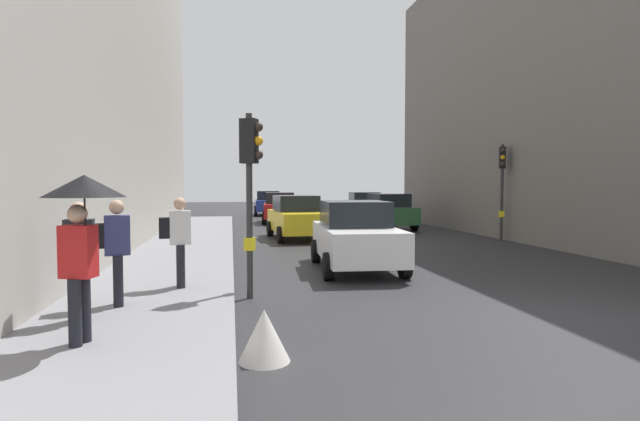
% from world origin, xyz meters
% --- Properties ---
extents(ground_plane, '(120.00, 120.00, 0.00)m').
position_xyz_m(ground_plane, '(0.00, 0.00, 0.00)').
color(ground_plane, '#28282B').
extents(sidewalk_kerb, '(3.04, 40.00, 0.16)m').
position_xyz_m(sidewalk_kerb, '(-6.86, 6.00, 0.08)').
color(sidewalk_kerb, gray).
rests_on(sidewalk_kerb, ground).
extents(traffic_light_near_right, '(0.45, 0.35, 3.53)m').
position_xyz_m(traffic_light_near_right, '(-5.02, 2.37, 2.43)').
color(traffic_light_near_right, '#2D2D2D').
rests_on(traffic_light_near_right, ground).
extents(traffic_light_mid_street, '(0.34, 0.45, 3.77)m').
position_xyz_m(traffic_light_mid_street, '(5.03, 10.83, 2.60)').
color(traffic_light_mid_street, '#2D2D2D').
rests_on(traffic_light_mid_street, ground).
extents(car_white_compact, '(2.21, 4.30, 1.76)m').
position_xyz_m(car_white_compact, '(-2.22, 5.32, 0.88)').
color(car_white_compact, silver).
rests_on(car_white_compact, ground).
extents(car_green_estate, '(2.21, 4.30, 1.76)m').
position_xyz_m(car_green_estate, '(2.27, 16.81, 0.88)').
color(car_green_estate, '#2D6038').
rests_on(car_green_estate, ground).
extents(car_blue_van, '(2.17, 4.28, 1.76)m').
position_xyz_m(car_blue_van, '(-2.72, 29.75, 0.88)').
color(car_blue_van, navy).
rests_on(car_blue_van, ground).
extents(car_red_sedan, '(2.27, 4.33, 1.76)m').
position_xyz_m(car_red_sedan, '(-2.60, 21.99, 0.88)').
color(car_red_sedan, red).
rests_on(car_red_sedan, ground).
extents(car_yellow_taxi, '(2.25, 4.32, 1.76)m').
position_xyz_m(car_yellow_taxi, '(-2.77, 12.98, 0.88)').
color(car_yellow_taxi, yellow).
rests_on(car_yellow_taxi, ground).
extents(car_silver_hatchback, '(2.22, 4.30, 1.76)m').
position_xyz_m(car_silver_hatchback, '(2.60, 22.54, 0.88)').
color(car_silver_hatchback, '#BCBCC1').
rests_on(car_silver_hatchback, ground).
extents(pedestrian_with_umbrella, '(1.00, 1.00, 2.14)m').
position_xyz_m(pedestrian_with_umbrella, '(-7.21, -0.58, 1.84)').
color(pedestrian_with_umbrella, black).
rests_on(pedestrian_with_umbrella, sidewalk_kerb).
extents(pedestrian_with_black_backpack, '(0.63, 0.37, 1.77)m').
position_xyz_m(pedestrian_with_black_backpack, '(-6.42, 2.92, 1.16)').
color(pedestrian_with_black_backpack, black).
rests_on(pedestrian_with_black_backpack, sidewalk_kerb).
extents(pedestrian_with_grey_backpack, '(0.64, 0.40, 1.77)m').
position_xyz_m(pedestrian_with_grey_backpack, '(-7.30, 1.52, 1.16)').
color(pedestrian_with_grey_backpack, black).
rests_on(pedestrian_with_grey_backpack, sidewalk_kerb).
extents(pedestrian_in_dark_coat, '(0.43, 0.36, 1.77)m').
position_xyz_m(pedestrian_in_dark_coat, '(-7.59, 0.63, 1.13)').
color(pedestrian_in_dark_coat, black).
rests_on(pedestrian_in_dark_coat, sidewalk_kerb).
extents(warning_sign_triangle, '(0.64, 0.64, 0.65)m').
position_xyz_m(warning_sign_triangle, '(-4.99, -1.15, 0.33)').
color(warning_sign_triangle, silver).
rests_on(warning_sign_triangle, ground).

